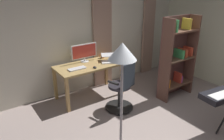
{
  "coord_description": "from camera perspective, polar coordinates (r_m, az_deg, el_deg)",
  "views": [
    {
      "loc": [
        2.32,
        1.44,
        2.36
      ],
      "look_at": [
        0.04,
        -1.81,
        0.79
      ],
      "focal_mm": 35.11,
      "sensor_mm": 36.0,
      "label": 1
    }
  ],
  "objects": [
    {
      "name": "desk",
      "position": [
        4.7,
        -6.06,
        0.24
      ],
      "size": [
        1.39,
        0.71,
        0.75
      ],
      "color": "tan",
      "rests_on": "ground"
    },
    {
      "name": "computer_monitor",
      "position": [
        4.81,
        -7.26,
        4.73
      ],
      "size": [
        0.61,
        0.18,
        0.39
      ],
      "color": "white",
      "rests_on": "desk"
    },
    {
      "name": "back_room_partition",
      "position": [
        5.02,
        -7.02,
        10.74
      ],
      "size": [
        5.42,
        0.1,
        2.85
      ],
      "primitive_type": "cube",
      "color": "beige",
      "rests_on": "ground"
    },
    {
      "name": "laptop",
      "position": [
        4.81,
        -0.78,
        2.82
      ],
      "size": [
        0.45,
        0.46,
        0.15
      ],
      "rotation": [
        0.0,
        0.0,
        -0.49
      ],
      "color": "white",
      "rests_on": "desk"
    },
    {
      "name": "office_chair",
      "position": [
        4.25,
        2.65,
        -4.85
      ],
      "size": [
        0.56,
        0.56,
        1.01
      ],
      "rotation": [
        0.0,
        0.0,
        3.43
      ],
      "color": "black",
      "rests_on": "ground"
    },
    {
      "name": "floor_lamp",
      "position": [
        2.27,
        2.6,
        -0.95
      ],
      "size": [
        0.3,
        0.3,
        1.82
      ],
      "color": "black",
      "rests_on": "ground"
    },
    {
      "name": "curtain_left_panel",
      "position": [
        6.05,
        9.49,
        10.83
      ],
      "size": [
        0.37,
        0.06,
        2.51
      ],
      "primitive_type": "cube",
      "color": "tan",
      "rests_on": "ground"
    },
    {
      "name": "mug_coffee",
      "position": [
        5.07,
        -2.51,
        3.75
      ],
      "size": [
        0.13,
        0.08,
        0.11
      ],
      "color": "orange",
      "rests_on": "desk"
    },
    {
      "name": "bookshelf",
      "position": [
        4.87,
        16.39,
        3.32
      ],
      "size": [
        0.84,
        0.3,
        1.76
      ],
      "color": "brown",
      "rests_on": "ground"
    },
    {
      "name": "computer_keyboard",
      "position": [
        4.45,
        -9.09,
        0.35
      ],
      "size": [
        0.36,
        0.14,
        0.02
      ],
      "primitive_type": "cube",
      "color": "silver",
      "rests_on": "desk"
    },
    {
      "name": "computer_mouse",
      "position": [
        4.46,
        -4.49,
        0.7
      ],
      "size": [
        0.06,
        0.1,
        0.04
      ],
      "primitive_type": "ellipsoid",
      "color": "#232328",
      "rests_on": "desk"
    },
    {
      "name": "curtain_right_panel",
      "position": [
        5.15,
        -2.54,
        9.23
      ],
      "size": [
        0.49,
        0.06,
        2.51
      ],
      "primitive_type": "cube",
      "color": "tan",
      "rests_on": "ground"
    }
  ]
}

